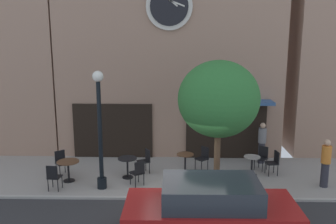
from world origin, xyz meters
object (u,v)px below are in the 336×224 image
at_px(cafe_chair_near_tree, 274,161).
at_px(cafe_chair_facing_wall, 203,156).
at_px(cafe_chair_near_lamp, 138,171).
at_px(parked_car_red, 210,211).
at_px(cafe_table_center_right, 252,163).
at_px(street_tree, 219,99).
at_px(pedestrian_grey, 262,142).
at_px(cafe_table_near_door, 185,160).
at_px(cafe_chair_by_entrance, 145,159).
at_px(cafe_table_near_curb, 68,166).
at_px(cafe_table_rightmost, 127,164).
at_px(cafe_chair_right_end, 54,176).
at_px(cafe_chair_facing_street, 262,156).
at_px(pedestrian_orange, 326,163).
at_px(street_lamp, 100,130).
at_px(cafe_chair_mid_row, 61,161).

bearing_deg(cafe_chair_near_tree, cafe_chair_facing_wall, 169.99).
distance_m(cafe_chair_near_lamp, parked_car_red, 3.94).
relative_size(cafe_table_center_right, parked_car_red, 0.17).
bearing_deg(cafe_chair_near_tree, cafe_chair_near_lamp, -166.86).
bearing_deg(cafe_chair_near_tree, street_tree, -143.14).
distance_m(cafe_table_center_right, pedestrian_grey, 1.58).
relative_size(cafe_table_near_door, cafe_chair_facing_wall, 0.85).
height_order(cafe_table_center_right, cafe_chair_by_entrance, cafe_chair_by_entrance).
xyz_separation_m(cafe_table_near_curb, cafe_table_rightmost, (2.05, 0.37, -0.03)).
relative_size(cafe_chair_near_lamp, cafe_chair_facing_wall, 1.00).
distance_m(street_tree, parked_car_red, 3.62).
bearing_deg(cafe_chair_near_lamp, parked_car_red, -56.61).
bearing_deg(pedestrian_grey, cafe_chair_right_end, -158.83).
height_order(cafe_table_near_door, cafe_chair_near_tree, cafe_chair_near_tree).
height_order(cafe_table_near_curb, cafe_chair_facing_wall, cafe_chair_facing_wall).
relative_size(cafe_chair_facing_wall, cafe_chair_facing_street, 1.00).
height_order(cafe_table_near_curb, cafe_chair_by_entrance, cafe_chair_by_entrance).
bearing_deg(cafe_chair_by_entrance, parked_car_red, -65.92).
height_order(street_tree, cafe_chair_facing_wall, street_tree).
distance_m(cafe_chair_near_lamp, pedestrian_orange, 6.37).
xyz_separation_m(street_lamp, cafe_chair_right_end, (-1.55, -0.25, -1.49)).
distance_m(cafe_chair_right_end, cafe_chair_near_lamp, 2.80).
bearing_deg(pedestrian_grey, cafe_table_center_right, -115.83).
height_order(cafe_chair_mid_row, cafe_chair_facing_wall, same).
bearing_deg(cafe_chair_near_tree, cafe_chair_right_end, -168.07).
relative_size(cafe_table_center_right, pedestrian_orange, 0.44).
bearing_deg(cafe_chair_near_lamp, cafe_chair_facing_street, 20.32).
bearing_deg(street_tree, cafe_chair_near_tree, 36.86).
relative_size(cafe_chair_mid_row, cafe_chair_facing_street, 1.00).
distance_m(cafe_table_rightmost, pedestrian_grey, 5.50).
bearing_deg(cafe_chair_right_end, cafe_chair_facing_wall, 22.19).
height_order(cafe_chair_right_end, cafe_chair_facing_wall, same).
relative_size(cafe_chair_facing_wall, cafe_chair_by_entrance, 1.00).
xyz_separation_m(cafe_chair_mid_row, pedestrian_grey, (7.72, 1.45, 0.33)).
relative_size(cafe_table_near_curb, pedestrian_orange, 0.47).
relative_size(cafe_table_near_curb, cafe_chair_by_entrance, 0.87).
height_order(street_tree, cafe_table_near_door, street_tree).
bearing_deg(cafe_table_rightmost, cafe_chair_facing_wall, 17.46).
xyz_separation_m(street_tree, cafe_chair_facing_street, (2.00, 2.29, -2.60)).
height_order(cafe_chair_near_lamp, parked_car_red, parked_car_red).
relative_size(street_tree, cafe_chair_near_lamp, 4.84).
relative_size(cafe_table_center_right, cafe_chair_facing_wall, 0.81).
bearing_deg(cafe_chair_near_tree, pedestrian_orange, -36.82).
bearing_deg(cafe_chair_mid_row, pedestrian_orange, -5.62).
bearing_deg(cafe_chair_facing_wall, cafe_chair_mid_row, -173.38).
distance_m(cafe_chair_right_end, pedestrian_grey, 8.07).
height_order(cafe_chair_facing_wall, pedestrian_orange, pedestrian_orange).
height_order(cafe_table_center_right, cafe_chair_facing_street, cafe_chair_facing_street).
bearing_deg(cafe_chair_near_tree, street_lamp, -167.39).
distance_m(cafe_chair_by_entrance, parked_car_red, 4.96).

